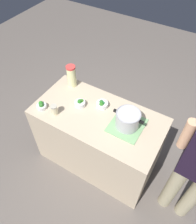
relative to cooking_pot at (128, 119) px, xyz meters
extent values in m
plane|color=#665C55|center=(-0.32, -0.03, -0.98)|extent=(8.00, 8.00, 0.00)
cube|color=#C1AC8D|center=(-0.32, -0.03, -0.54)|extent=(1.39, 0.71, 0.88)
cube|color=#7CAF73|center=(0.00, 0.00, -0.10)|extent=(0.32, 0.36, 0.01)
cylinder|color=#B7B7BC|center=(0.00, 0.00, -0.01)|extent=(0.24, 0.24, 0.17)
torus|color=#99999E|center=(0.00, 0.00, 0.08)|extent=(0.24, 0.24, 0.01)
cube|color=black|center=(-0.14, 0.00, 0.04)|extent=(0.04, 0.02, 0.02)
cube|color=black|center=(0.14, 0.00, 0.04)|extent=(0.04, 0.02, 0.02)
cylinder|color=#F1F1A8|center=(-0.82, 0.22, 0.02)|extent=(0.10, 0.10, 0.24)
cylinder|color=#E03D39|center=(-0.82, 0.22, 0.16)|extent=(0.11, 0.11, 0.02)
ellipsoid|color=yellow|center=(-0.80, 0.22, 0.08)|extent=(0.04, 0.04, 0.01)
cylinder|color=beige|center=(-0.71, -0.24, -0.05)|extent=(0.07, 0.07, 0.11)
cylinder|color=#B2AD99|center=(-0.71, -0.24, 0.01)|extent=(0.07, 0.07, 0.01)
cylinder|color=silver|center=(-0.35, 0.10, -0.07)|extent=(0.13, 0.13, 0.05)
ellipsoid|color=#28662A|center=(-0.36, 0.11, -0.05)|extent=(0.04, 0.04, 0.05)
ellipsoid|color=#228135|center=(-0.34, 0.10, -0.05)|extent=(0.04, 0.04, 0.05)
ellipsoid|color=#2C7220|center=(-0.34, 0.08, -0.05)|extent=(0.05, 0.05, 0.06)
cylinder|color=silver|center=(-0.56, -0.01, -0.07)|extent=(0.12, 0.12, 0.05)
ellipsoid|color=#3B7C1F|center=(-0.55, 0.01, -0.05)|extent=(0.05, 0.05, 0.05)
ellipsoid|color=#276C1F|center=(-0.56, -0.01, -0.04)|extent=(0.05, 0.05, 0.05)
cylinder|color=silver|center=(-0.89, -0.25, -0.08)|extent=(0.11, 0.11, 0.04)
ellipsoid|color=#278122|center=(-0.90, -0.24, -0.05)|extent=(0.05, 0.05, 0.06)
ellipsoid|color=#317129|center=(-0.88, -0.26, -0.05)|extent=(0.05, 0.05, 0.06)
cylinder|color=tan|center=(0.63, -0.12, -0.56)|extent=(0.14, 0.14, 0.84)
cylinder|color=tan|center=(0.83, -0.12, -0.56)|extent=(0.14, 0.14, 0.84)
cylinder|color=tan|center=(0.52, -0.12, 0.27)|extent=(0.08, 0.08, 0.30)
camera|label=1|loc=(0.45, -1.30, 1.62)|focal=35.02mm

